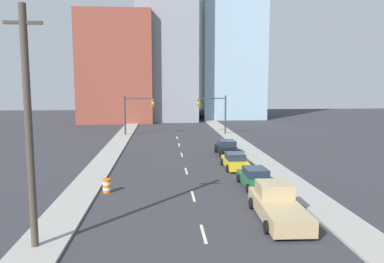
{
  "coord_description": "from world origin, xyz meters",
  "views": [
    {
      "loc": [
        -1.98,
        -9.32,
        7.42
      ],
      "look_at": [
        1.25,
        31.57,
        2.2
      ],
      "focal_mm": 35.0,
      "sensor_mm": 36.0,
      "label": 1
    }
  ],
  "objects": [
    {
      "name": "lane_stripe_at_36m",
      "position": [
        0.0,
        35.99,
        0.0
      ],
      "size": [
        0.16,
        2.4,
        0.01
      ],
      "primitive_type": "cube",
      "color": "beige",
      "rests_on": "ground"
    },
    {
      "name": "lane_stripe_at_29m",
      "position": [
        0.0,
        29.43,
        0.0
      ],
      "size": [
        0.16,
        2.4,
        0.01
      ],
      "primitive_type": "cube",
      "color": "beige",
      "rests_on": "ground"
    },
    {
      "name": "utility_pole_left_near",
      "position": [
        -7.79,
        7.33,
        5.52
      ],
      "size": [
        1.6,
        0.32,
        10.78
      ],
      "color": "#473D33",
      "rests_on": "ground"
    },
    {
      "name": "sidewalk_left",
      "position": [
        -7.61,
        48.82,
        0.07
      ],
      "size": [
        2.34,
        97.64,
        0.14
      ],
      "color": "#9E9B93",
      "rests_on": "ground"
    },
    {
      "name": "sedan_black",
      "position": [
        4.79,
        29.23,
        0.7
      ],
      "size": [
        2.26,
        4.53,
        1.52
      ],
      "rotation": [
        0.0,
        0.0,
        0.04
      ],
      "color": "black",
      "rests_on": "ground"
    },
    {
      "name": "sedan_yellow",
      "position": [
        4.38,
        22.8,
        0.62
      ],
      "size": [
        2.08,
        4.42,
        1.36
      ],
      "rotation": [
        0.0,
        0.0,
        0.01
      ],
      "color": "gold",
      "rests_on": "ground"
    },
    {
      "name": "lane_stripe_at_42m",
      "position": [
        0.0,
        42.13,
        0.0
      ],
      "size": [
        0.16,
        2.4,
        0.01
      ],
      "primitive_type": "cube",
      "color": "beige",
      "rests_on": "ground"
    },
    {
      "name": "lane_stripe_at_15m",
      "position": [
        0.0,
        14.74,
        0.0
      ],
      "size": [
        0.16,
        2.4,
        0.01
      ],
      "primitive_type": "cube",
      "color": "beige",
      "rests_on": "ground"
    },
    {
      "name": "traffic_signal_left",
      "position": [
        -6.13,
        44.99,
        3.75
      ],
      "size": [
        4.31,
        0.35,
        5.75
      ],
      "color": "#38383D",
      "rests_on": "ground"
    },
    {
      "name": "lane_stripe_at_22m",
      "position": [
        0.0,
        21.99,
        0.0
      ],
      "size": [
        0.16,
        2.4,
        0.01
      ],
      "primitive_type": "cube",
      "color": "beige",
      "rests_on": "ground"
    },
    {
      "name": "traffic_signal_right",
      "position": [
        5.98,
        44.99,
        3.75
      ],
      "size": [
        4.31,
        0.35,
        5.75
      ],
      "color": "#38383D",
      "rests_on": "ground"
    },
    {
      "name": "traffic_barrel",
      "position": [
        -5.85,
        16.06,
        0.47
      ],
      "size": [
        0.56,
        0.56,
        0.95
      ],
      "color": "orange",
      "rests_on": "ground"
    },
    {
      "name": "building_glass_right",
      "position": [
        13.04,
        76.02,
        16.38
      ],
      "size": [
        13.0,
        20.0,
        32.77
      ],
      "color": "#99B7CC",
      "rests_on": "ground"
    },
    {
      "name": "lane_stripe_at_8m",
      "position": [
        0.0,
        8.43,
        0.0
      ],
      "size": [
        0.16,
        2.4,
        0.01
      ],
      "primitive_type": "cube",
      "color": "beige",
      "rests_on": "ground"
    },
    {
      "name": "building_office_center",
      "position": [
        -1.0,
        72.02,
        14.3
      ],
      "size": [
        12.0,
        20.0,
        28.61
      ],
      "color": "gray",
      "rests_on": "ground"
    },
    {
      "name": "sedan_green",
      "position": [
        4.7,
        16.67,
        0.63
      ],
      "size": [
        2.12,
        4.63,
        1.39
      ],
      "rotation": [
        0.0,
        0.0,
        0.03
      ],
      "color": "#1E6033",
      "rests_on": "ground"
    },
    {
      "name": "pickup_truck_tan",
      "position": [
        4.32,
        10.24,
        0.76
      ],
      "size": [
        2.58,
        6.2,
        1.85
      ],
      "rotation": [
        0.0,
        0.0,
        -0.04
      ],
      "color": "tan",
      "rests_on": "ground"
    },
    {
      "name": "sidewalk_right",
      "position": [
        7.61,
        48.82,
        0.07
      ],
      "size": [
        2.34,
        97.64,
        0.14
      ],
      "color": "#9E9B93",
      "rests_on": "ground"
    },
    {
      "name": "building_brick_left",
      "position": [
        -10.82,
        68.02,
        10.51
      ],
      "size": [
        14.0,
        16.0,
        21.02
      ],
      "color": "brown",
      "rests_on": "ground"
    }
  ]
}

